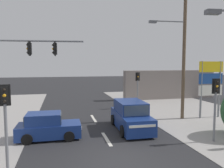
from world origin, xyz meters
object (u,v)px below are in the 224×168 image
Objects in this scene: shopping_plaza_sign at (211,81)px; pedestal_signal_right_kerb at (216,99)px; pedestal_signal_far_median at (138,84)px; utility_pole_midground_right at (183,47)px; hatchback_oncoming_mid at (48,127)px; pedestal_signal_left_kerb at (5,114)px; suv_receding_far at (131,116)px; traffic_signal_mast at (16,68)px.

pedestal_signal_right_kerb is at bearing -125.25° from shopping_plaza_sign.
shopping_plaza_sign reaches higher than pedestal_signal_far_median.
utility_pole_midground_right is at bearing 174.83° from shopping_plaza_sign.
utility_pole_midground_right is 2.88× the size of hatchback_oncoming_mid.
pedestal_signal_far_median is 11.14m from hatchback_oncoming_mid.
hatchback_oncoming_mid is (-10.11, -2.44, -4.95)m from utility_pole_midground_right.
pedestal_signal_left_kerb is at bearing -156.39° from shopping_plaza_sign.
pedestal_signal_left_kerb is 0.77× the size of suv_receding_far.
traffic_signal_mast reaches higher than hatchback_oncoming_mid.
shopping_plaza_sign reaches higher than pedestal_signal_right_kerb.
pedestal_signal_left_kerb is 0.97× the size of hatchback_oncoming_mid.
pedestal_signal_left_kerb is at bearing -145.90° from suv_receding_far.
shopping_plaza_sign is 1.00× the size of suv_receding_far.
suv_receding_far is at bearing -0.89° from traffic_signal_mast.
pedestal_signal_left_kerb is at bearing -151.17° from utility_pole_midground_right.
shopping_plaza_sign is (2.46, -0.22, -2.67)m from utility_pole_midground_right.
pedestal_signal_right_kerb is at bearing -17.71° from traffic_signal_mast.
traffic_signal_mast is 11.48m from pedestal_signal_right_kerb.
pedestal_signal_right_kerb is 5.28m from suv_receding_far.
pedestal_signal_far_median is at bearing 130.45° from shopping_plaza_sign.
shopping_plaza_sign is (3.48, 4.93, 0.57)m from pedestal_signal_right_kerb.
utility_pole_midground_right is 1.76× the size of traffic_signal_mast.
traffic_signal_mast reaches higher than pedestal_signal_right_kerb.
hatchback_oncoming_mid is (-8.22, -7.32, -1.71)m from pedestal_signal_far_median.
shopping_plaza_sign is 7.73m from suv_receding_far.
suv_receding_far is (-4.81, -1.81, -4.77)m from utility_pole_midground_right.
utility_pole_midground_right is 6.16m from pedestal_signal_right_kerb.
suv_receding_far is (-3.79, 3.34, -1.53)m from pedestal_signal_right_kerb.
traffic_signal_mast is 1.69× the size of pedestal_signal_left_kerb.
hatchback_oncoming_mid is at bearing -23.44° from traffic_signal_mast.
utility_pole_midground_right is 2.30× the size of suv_receding_far.
pedestal_signal_far_median is at bearing 33.50° from traffic_signal_mast.
shopping_plaza_sign is at bearing 5.89° from traffic_signal_mast.
utility_pole_midground_right is at bearing 8.17° from traffic_signal_mast.
pedestal_signal_far_median is 0.77× the size of suv_receding_far.
traffic_signal_mast is at bearing -174.11° from shopping_plaza_sign.
utility_pole_midground_right is 7.01m from suv_receding_far.
pedestal_signal_right_kerb is 0.77× the size of shopping_plaza_sign.
pedestal_signal_right_kerb is at bearing -16.59° from hatchback_oncoming_mid.
traffic_signal_mast is 1.30× the size of suv_receding_far.
traffic_signal_mast reaches higher than suv_receding_far.
utility_pole_midground_right reaches higher than pedestal_signal_far_median.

